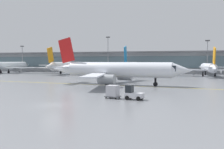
% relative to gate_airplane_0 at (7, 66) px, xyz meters
% --- Properties ---
extents(ground_plane, '(400.00, 400.00, 0.00)m').
position_rel_gate_airplane_0_xyz_m(ground_plane, '(63.29, -69.49, -3.22)').
color(ground_plane, slate).
extents(taxiway_centreline_stripe, '(109.67, 9.29, 0.01)m').
position_rel_gate_airplane_0_xyz_m(taxiway_centreline_stripe, '(63.70, -42.27, -3.22)').
color(taxiway_centreline_stripe, yellow).
rests_on(taxiway_centreline_stripe, ground_plane).
extents(terminal_concourse, '(192.14, 11.00, 9.60)m').
position_rel_gate_airplane_0_xyz_m(terminal_concourse, '(63.29, 21.17, 1.70)').
color(terminal_concourse, '#9EA3A8').
rests_on(terminal_concourse, ground_plane).
extents(gate_airplane_0, '(30.14, 32.38, 10.74)m').
position_rel_gate_airplane_0_xyz_m(gate_airplane_0, '(0.00, 0.00, 0.00)').
color(gate_airplane_0, white).
rests_on(gate_airplane_0, ground_plane).
extents(gate_airplane_1, '(30.15, 32.36, 10.74)m').
position_rel_gate_airplane_0_xyz_m(gate_airplane_1, '(29.26, 1.24, 0.00)').
color(gate_airplane_1, white).
rests_on(gate_airplane_1, ground_plane).
extents(gate_airplane_2, '(30.08, 32.43, 10.74)m').
position_rel_gate_airplane_0_xyz_m(gate_airplane_2, '(56.48, 3.28, 0.00)').
color(gate_airplane_2, silver).
rests_on(gate_airplane_2, ground_plane).
extents(gate_airplane_3, '(27.84, 30.07, 9.95)m').
position_rel_gate_airplane_0_xyz_m(gate_airplane_3, '(85.20, 1.17, -0.23)').
color(gate_airplane_3, silver).
rests_on(gate_airplane_3, ground_plane).
extents(taxiing_regional_jet, '(34.27, 31.75, 11.34)m').
position_rel_gate_airplane_0_xyz_m(taxiing_regional_jet, '(63.26, -40.24, 0.18)').
color(taxiing_regional_jet, silver).
rests_on(taxiing_regional_jet, ground_plane).
extents(baggage_tug, '(2.76, 1.91, 2.10)m').
position_rel_gate_airplane_0_xyz_m(baggage_tug, '(71.97, -61.85, -2.33)').
color(baggage_tug, silver).
rests_on(baggage_tug, ground_plane).
extents(cargo_dolly_lead, '(2.29, 1.86, 1.94)m').
position_rel_gate_airplane_0_xyz_m(cargo_dolly_lead, '(68.81, -61.43, -2.17)').
color(cargo_dolly_lead, '#595B60').
rests_on(cargo_dolly_lead, ground_plane).
extents(apron_light_mast_0, '(1.80, 0.36, 12.98)m').
position_rel_gate_airplane_0_xyz_m(apron_light_mast_0, '(-2.59, 14.77, 3.95)').
color(apron_light_mast_0, gray).
rests_on(apron_light_mast_0, ground_plane).
extents(apron_light_mast_1, '(1.80, 0.36, 16.33)m').
position_rel_gate_airplane_0_xyz_m(apron_light_mast_1, '(42.98, 14.77, 5.65)').
color(apron_light_mast_1, gray).
rests_on(apron_light_mast_1, ground_plane).
extents(apron_light_mast_2, '(1.80, 0.36, 13.85)m').
position_rel_gate_airplane_0_xyz_m(apron_light_mast_2, '(85.34, 14.77, 4.39)').
color(apron_light_mast_2, gray).
rests_on(apron_light_mast_2, ground_plane).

